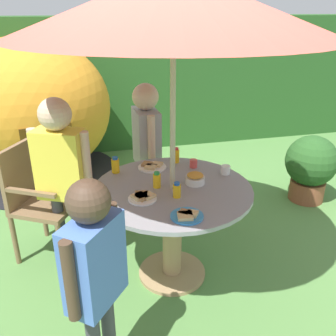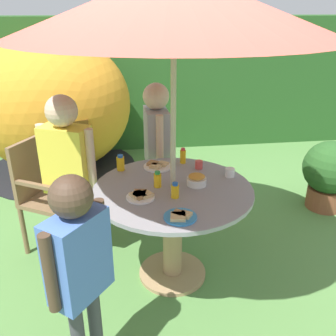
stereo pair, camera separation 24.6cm
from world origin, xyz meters
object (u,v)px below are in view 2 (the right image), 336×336
juice_bottle_far_left (183,156)px  juice_bottle_far_right (121,163)px  snack_bowl (197,180)px  garden_table (173,214)px  child_in_grey_shirt (157,137)px  juice_bottle_near_right (158,180)px  juice_bottle_near_left (175,191)px  child_in_blue_shirt (78,257)px  plate_mid_left (157,166)px  wooden_chair (47,188)px  potted_plant (329,172)px  cup_near (230,173)px  cup_far (199,165)px  plate_center_front (141,196)px  child_in_yellow_shirt (67,160)px  patio_umbrella (174,3)px  dome_tent (55,106)px  plate_mid_right (180,216)px

juice_bottle_far_left → juice_bottle_far_right: juice_bottle_far_left is taller
snack_bowl → garden_table: bearing=-171.5°
child_in_grey_shirt → juice_bottle_near_right: child_in_grey_shirt is taller
child_in_grey_shirt → juice_bottle_near_left: (0.03, -0.94, -0.05)m
child_in_blue_shirt → plate_mid_left: child_in_blue_shirt is taller
garden_table → wooden_chair: size_ratio=1.18×
plate_mid_left → juice_bottle_far_right: size_ratio=1.76×
potted_plant → cup_near: (-1.25, -0.70, 0.39)m
child_in_grey_shirt → juice_bottle_far_right: 0.55m
child_in_blue_shirt → cup_far: bearing=-0.3°
plate_mid_left → juice_bottle_near_right: juice_bottle_near_right is taller
snack_bowl → juice_bottle_near_right: 0.28m
child_in_blue_shirt → plate_mid_left: (0.51, 1.11, -0.02)m
cup_near → plate_mid_left: bearing=154.9°
plate_center_front → juice_bottle_near_left: juice_bottle_near_left is taller
wooden_chair → child_in_grey_shirt: 1.02m
juice_bottle_far_right → cup_far: juice_bottle_far_right is taller
child_in_yellow_shirt → cup_far: 0.99m
wooden_chair → snack_bowl: bearing=-85.1°
juice_bottle_far_left → cup_far: 0.17m
potted_plant → child_in_yellow_shirt: (-2.44, -0.50, 0.47)m
patio_umbrella → child_in_yellow_shirt: size_ratio=1.56×
potted_plant → juice_bottle_near_left: juice_bottle_near_left is taller
patio_umbrella → wooden_chair: bearing=150.8°
juice_bottle_near_left → child_in_yellow_shirt: bearing=147.7°
child_in_blue_shirt → juice_bottle_near_left: (0.57, 0.60, 0.02)m
garden_table → juice_bottle_far_left: juice_bottle_far_left is taller
juice_bottle_near_right → potted_plant: bearing=23.9°
juice_bottle_near_right → dome_tent: bearing=114.8°
wooden_chair → child_in_blue_shirt: (0.39, -1.28, 0.24)m
plate_mid_right → plate_mid_left: (-0.06, 0.77, -0.00)m
juice_bottle_far_right → cup_far: bearing=-4.4°
child_in_grey_shirt → child_in_blue_shirt: (-0.54, -1.54, -0.07)m
plate_center_front → cup_far: 0.64m
garden_table → juice_bottle_far_right: bearing=135.0°
patio_umbrella → garden_table: bearing=0.0°
wooden_chair → juice_bottle_near_right: size_ratio=8.19×
dome_tent → potted_plant: (2.80, -1.38, -0.41)m
wooden_chair → plate_mid_left: wooden_chair is taller
patio_umbrella → dome_tent: patio_umbrella is taller
plate_center_front → juice_bottle_far_left: juice_bottle_far_left is taller
juice_bottle_far_right → plate_mid_left: bearing=3.5°
juice_bottle_far_left → cup_far: (0.10, -0.12, -0.03)m
dome_tent → potted_plant: dome_tent is taller
dome_tent → plate_center_front: bearing=-83.8°
juice_bottle_near_right → cup_near: juice_bottle_near_right is taller
plate_mid_left → wooden_chair: bearing=169.3°
juice_bottle_far_right → wooden_chair: bearing=163.1°
child_in_blue_shirt → dome_tent: bearing=48.3°
child_in_yellow_shirt → cup_near: (1.19, -0.20, -0.08)m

